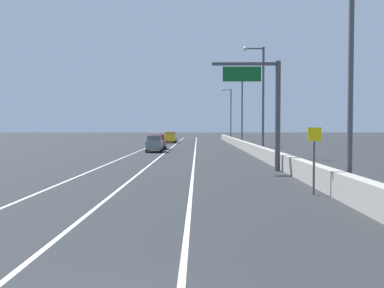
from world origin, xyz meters
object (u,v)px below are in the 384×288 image
object	(u,v)px
car_white_2	(155,137)
car_red_1	(158,142)
lamp_post_right_second	(261,94)
car_silver_0	(172,137)
overhead_sign_gantry	(267,102)
lamp_post_right_near	(346,53)
speed_advisory_sign	(314,155)
lamp_post_right_fourth	(230,111)
car_gray_3	(155,144)
lamp_post_right_third	(241,106)
car_yellow_4	(170,137)

from	to	relation	value
car_white_2	car_red_1	bearing A→B (deg)	-83.65
lamp_post_right_second	car_white_2	size ratio (longest dim) A/B	2.37
car_silver_0	car_red_1	bearing A→B (deg)	-90.25
overhead_sign_gantry	lamp_post_right_near	distance (m)	10.66
speed_advisory_sign	car_red_1	distance (m)	40.41
speed_advisory_sign	car_white_2	size ratio (longest dim) A/B	0.64
lamp_post_right_fourth	car_red_1	xyz separation A→B (m)	(-12.11, -34.58, -5.29)
overhead_sign_gantry	car_gray_3	xyz separation A→B (m)	(-9.89, 22.41, -3.73)
car_gray_3	car_white_2	bearing A→B (deg)	95.40
lamp_post_right_near	car_red_1	world-z (taller)	lamp_post_right_near
overhead_sign_gantry	lamp_post_right_near	xyz separation A→B (m)	(1.81, -10.39, 1.56)
speed_advisory_sign	lamp_post_right_near	xyz separation A→B (m)	(1.37, 0.12, 4.52)
lamp_post_right_third	speed_advisory_sign	bearing A→B (deg)	-91.79
speed_advisory_sign	lamp_post_right_near	bearing A→B (deg)	5.20
car_red_1	car_white_2	distance (m)	26.85
lamp_post_right_third	car_gray_3	bearing A→B (deg)	-126.24
lamp_post_right_near	lamp_post_right_second	size ratio (longest dim) A/B	1.00
car_gray_3	lamp_post_right_third	bearing A→B (deg)	53.76
lamp_post_right_second	car_white_2	world-z (taller)	lamp_post_right_second
lamp_post_right_near	lamp_post_right_second	bearing A→B (deg)	90.50
overhead_sign_gantry	car_gray_3	distance (m)	24.78
car_white_2	car_gray_3	size ratio (longest dim) A/B	1.03
lamp_post_right_third	car_white_2	xyz separation A→B (m)	(-14.96, 16.60, -5.35)
lamp_post_right_fourth	car_silver_0	distance (m)	14.13
car_gray_3	car_yellow_4	world-z (taller)	car_yellow_4
car_gray_3	car_yellow_4	size ratio (longest dim) A/B	1.08
overhead_sign_gantry	speed_advisory_sign	size ratio (longest dim) A/B	2.50
car_yellow_4	overhead_sign_gantry	bearing A→B (deg)	-79.20
lamp_post_right_near	car_gray_3	world-z (taller)	lamp_post_right_near
lamp_post_right_second	lamp_post_right_fourth	xyz separation A→B (m)	(0.50, 48.98, 0.00)
overhead_sign_gantry	lamp_post_right_second	bearing A→B (deg)	83.53
lamp_post_right_second	car_white_2	distance (m)	43.93
speed_advisory_sign	car_red_1	bearing A→B (deg)	105.01
lamp_post_right_third	car_gray_3	xyz separation A→B (m)	(-11.86, -16.19, -5.29)
lamp_post_right_second	lamp_post_right_third	size ratio (longest dim) A/B	1.00
lamp_post_right_fourth	speed_advisory_sign	bearing A→B (deg)	-91.29
overhead_sign_gantry	lamp_post_right_third	world-z (taller)	lamp_post_right_third
car_gray_3	speed_advisory_sign	bearing A→B (deg)	-72.58
lamp_post_right_second	car_red_1	world-z (taller)	lamp_post_right_second
speed_advisory_sign	car_white_2	xyz separation A→B (m)	(-13.43, 65.71, -0.82)
lamp_post_right_near	car_gray_3	xyz separation A→B (m)	(-11.70, 32.80, -5.29)
lamp_post_right_third	car_yellow_4	xyz separation A→B (m)	(-11.81, 12.97, -5.25)
lamp_post_right_third	car_silver_0	size ratio (longest dim) A/B	2.46
car_red_1	lamp_post_right_near	bearing A→B (deg)	-73.08
car_red_1	car_gray_3	distance (m)	6.10
lamp_post_right_third	car_silver_0	world-z (taller)	lamp_post_right_third
lamp_post_right_fourth	car_gray_3	bearing A→B (deg)	-106.42
overhead_sign_gantry	car_yellow_4	bearing A→B (deg)	100.80
lamp_post_right_fourth	car_white_2	xyz separation A→B (m)	(-15.08, -7.89, -5.35)
lamp_post_right_second	lamp_post_right_fourth	world-z (taller)	same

